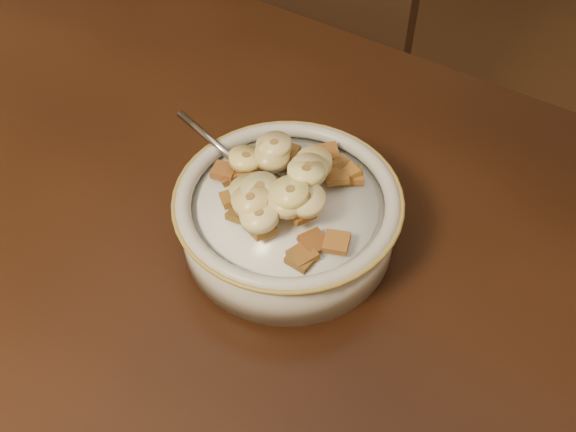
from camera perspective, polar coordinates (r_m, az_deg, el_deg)
The scene contains 40 objects.
table at distance 0.64m, azimuth -20.28°, elevation -3.77°, with size 1.40×0.90×0.04m, color black.
chair at distance 1.17m, azimuth -3.44°, elevation 10.44°, with size 0.42×0.42×0.96m, color black.
cereal_bowl at distance 0.57m, azimuth 0.00°, elevation -0.48°, with size 0.19×0.19×0.05m, color #B1AEA5.
milk at distance 0.55m, azimuth 0.00°, elevation 1.05°, with size 0.16×0.16×0.00m, color silver.
spoon at distance 0.56m, azimuth -2.27°, elevation 2.90°, with size 0.03×0.05×0.01m, color #A6ABB5.
cereal_square_0 at distance 0.52m, azimuth 4.34°, elevation -2.33°, with size 0.02×0.02×0.01m, color #92541E.
cereal_square_1 at distance 0.58m, azimuth 0.92°, elevation 4.77°, with size 0.02×0.02×0.01m, color #936122.
cereal_square_2 at distance 0.57m, azimuth 5.22°, elevation 3.91°, with size 0.02×0.02×0.01m, color brown.
cereal_square_3 at distance 0.53m, azimuth -0.10°, elevation 2.12°, with size 0.02×0.02×0.01m, color #9B5E23.
cereal_square_4 at distance 0.59m, azimuth 3.52°, elevation 5.61°, with size 0.02×0.02×0.01m, color brown.
cereal_square_5 at distance 0.57m, azimuth 5.68°, elevation 3.60°, with size 0.02×0.02×0.01m, color brown.
cereal_square_6 at distance 0.58m, azimuth 4.83°, elevation 4.32°, with size 0.02×0.02×0.01m, color brown.
cereal_square_7 at distance 0.58m, azimuth 0.23°, elevation 4.96°, with size 0.02×0.02×0.01m, color brown.
cereal_square_8 at distance 0.58m, azimuth 4.27°, elevation 4.53°, with size 0.02×0.02×0.01m, color brown.
cereal_square_9 at distance 0.55m, azimuth -3.38°, elevation 2.88°, with size 0.02×0.02×0.01m, color #985224.
cereal_square_10 at distance 0.52m, azimuth -2.82°, elevation -0.01°, with size 0.02×0.02×0.01m, color #8E6022.
cereal_square_11 at distance 0.59m, azimuth -0.13°, elevation 5.76°, with size 0.02×0.02×0.01m, color brown.
cereal_square_12 at distance 0.52m, azimuth 2.30°, elevation -2.33°, with size 0.02×0.02×0.01m, color brown.
cereal_square_13 at distance 0.52m, azimuth -2.42°, elevation -1.11°, with size 0.02×0.02×0.01m, color brown.
cereal_square_14 at distance 0.51m, azimuth 1.18°, elevation -3.81°, with size 0.02×0.02×0.01m, color brown.
cereal_square_15 at distance 0.51m, azimuth 1.30°, elevation -3.48°, with size 0.02×0.02×0.01m, color brown.
cereal_square_16 at distance 0.53m, azimuth -4.16°, elevation 0.19°, with size 0.02×0.02×0.01m, color brown.
cereal_square_17 at distance 0.53m, azimuth 1.15°, elevation 0.39°, with size 0.02×0.02×0.01m, color brown.
cereal_square_18 at distance 0.55m, azimuth -4.94°, elevation 1.64°, with size 0.02×0.02×0.01m, color brown.
cereal_square_19 at distance 0.57m, azimuth -5.21°, elevation 3.73°, with size 0.02×0.02×0.01m, color brown.
cereal_square_20 at distance 0.56m, azimuth 4.28°, elevation 3.51°, with size 0.02×0.02×0.01m, color brown.
cereal_square_21 at distance 0.57m, azimuth -5.73°, elevation 4.01°, with size 0.02×0.02×0.01m, color #955A2C.
banana_slice_0 at distance 0.53m, azimuth -3.55°, elevation 2.32°, with size 0.03×0.03×0.01m, color beige.
banana_slice_1 at distance 0.55m, azimuth 2.32°, elevation 4.74°, with size 0.03×0.03×0.01m, color #DCC687.
banana_slice_2 at distance 0.51m, azimuth 0.18°, elevation 2.07°, with size 0.03×0.03×0.01m, color #FFF289.
banana_slice_3 at distance 0.53m, azimuth -2.51°, elevation 2.42°, with size 0.03×0.03×0.01m, color beige.
banana_slice_4 at distance 0.52m, azimuth -3.35°, elevation 1.39°, with size 0.03×0.03×0.01m, color #D1C684.
banana_slice_5 at distance 0.57m, azimuth -1.24°, elevation 6.26°, with size 0.03×0.03×0.01m, color beige.
banana_slice_6 at distance 0.52m, azimuth -0.11°, elevation 1.32°, with size 0.03×0.03×0.01m, color beige.
banana_slice_7 at distance 0.52m, azimuth 1.64°, elevation 1.45°, with size 0.03×0.03×0.01m, color #D5C081.
banana_slice_8 at distance 0.53m, azimuth 1.88°, elevation 4.20°, with size 0.03×0.03×0.01m, color #F5E69B.
banana_slice_9 at distance 0.57m, azimuth -3.73°, elevation 5.10°, with size 0.03×0.03×0.01m, color #FDF284.
banana_slice_10 at distance 0.51m, azimuth -2.59°, elevation -0.05°, with size 0.03×0.03×0.01m, color beige.
banana_slice_11 at distance 0.53m, azimuth 1.61°, elevation 3.90°, with size 0.03×0.03×0.01m, color #FCF297.
banana_slice_12 at distance 0.56m, azimuth -1.45°, elevation 5.35°, with size 0.03×0.03×0.01m, color #D6BE67.
Camera 1 is at (0.37, -0.19, 1.21)m, focal length 40.00 mm.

